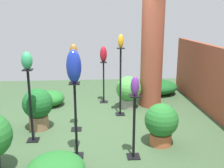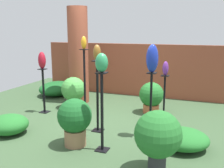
{
  "view_description": "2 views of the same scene",
  "coord_description": "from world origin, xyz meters",
  "px_view_note": "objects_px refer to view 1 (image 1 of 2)",
  "views": [
    {
      "loc": [
        4.86,
        -0.1,
        2.13
      ],
      "look_at": [
        -0.07,
        0.28,
        0.85
      ],
      "focal_mm": 42.0,
      "sensor_mm": 36.0,
      "label": 1
    },
    {
      "loc": [
        2.08,
        -4.79,
        1.92
      ],
      "look_at": [
        0.22,
        0.1,
        0.83
      ],
      "focal_mm": 42.0,
      "sensor_mm": 36.0,
      "label": 2
    }
  ],
  "objects_px": {
    "pedestal_jade": "(31,109)",
    "potted_plant_back_center": "(38,106)",
    "art_vase_cobalt": "(74,66)",
    "pedestal_ruby": "(104,84)",
    "pedestal_violet": "(134,130)",
    "art_vase_bronze": "(74,52)",
    "art_vase_amber": "(121,41)",
    "potted_plant_near_pillar": "(161,123)",
    "pedestal_bronze": "(75,99)",
    "art_vase_ruby": "(103,54)",
    "brick_pillar": "(152,55)",
    "art_vase_violet": "(135,86)",
    "art_vase_jade": "(27,61)",
    "pedestal_amber": "(120,85)",
    "potted_plant_front_right": "(129,90)",
    "pedestal_cobalt": "(76,124)"
  },
  "relations": [
    {
      "from": "art_vase_cobalt",
      "to": "art_vase_jade",
      "type": "xyz_separation_m",
      "value": [
        -0.6,
        -0.8,
        -0.01
      ]
    },
    {
      "from": "pedestal_jade",
      "to": "art_vase_amber",
      "type": "bearing_deg",
      "value": 124.36
    },
    {
      "from": "pedestal_cobalt",
      "to": "art_vase_amber",
      "type": "xyz_separation_m",
      "value": [
        -1.74,
        0.87,
        1.09
      ]
    },
    {
      "from": "brick_pillar",
      "to": "art_vase_amber",
      "type": "bearing_deg",
      "value": -54.32
    },
    {
      "from": "art_vase_bronze",
      "to": "art_vase_amber",
      "type": "xyz_separation_m",
      "value": [
        -0.74,
        0.93,
        0.12
      ]
    },
    {
      "from": "pedestal_bronze",
      "to": "art_vase_violet",
      "type": "xyz_separation_m",
      "value": [
        1.1,
        0.94,
        0.52
      ]
    },
    {
      "from": "pedestal_bronze",
      "to": "art_vase_ruby",
      "type": "xyz_separation_m",
      "value": [
        -1.65,
        0.61,
        0.6
      ]
    },
    {
      "from": "art_vase_amber",
      "to": "potted_plant_near_pillar",
      "type": "distance_m",
      "value": 1.98
    },
    {
      "from": "brick_pillar",
      "to": "pedestal_jade",
      "type": "height_order",
      "value": "brick_pillar"
    },
    {
      "from": "pedestal_jade",
      "to": "art_vase_cobalt",
      "type": "xyz_separation_m",
      "value": [
        0.6,
        0.8,
        0.85
      ]
    },
    {
      "from": "pedestal_jade",
      "to": "art_vase_jade",
      "type": "height_order",
      "value": "art_vase_jade"
    },
    {
      "from": "pedestal_cobalt",
      "to": "art_vase_ruby",
      "type": "xyz_separation_m",
      "value": [
        -2.65,
        0.55,
        0.69
      ]
    },
    {
      "from": "pedestal_jade",
      "to": "art_vase_bronze",
      "type": "relative_size",
      "value": 4.43
    },
    {
      "from": "pedestal_ruby",
      "to": "pedestal_amber",
      "type": "distance_m",
      "value": 0.99
    },
    {
      "from": "art_vase_amber",
      "to": "pedestal_bronze",
      "type": "bearing_deg",
      "value": -51.66
    },
    {
      "from": "art_vase_ruby",
      "to": "potted_plant_back_center",
      "type": "height_order",
      "value": "art_vase_ruby"
    },
    {
      "from": "art_vase_violet",
      "to": "potted_plant_front_right",
      "type": "bearing_deg",
      "value": 174.0
    },
    {
      "from": "art_vase_ruby",
      "to": "potted_plant_front_right",
      "type": "relative_size",
      "value": 0.5
    },
    {
      "from": "pedestal_violet",
      "to": "art_vase_cobalt",
      "type": "xyz_separation_m",
      "value": [
        -0.09,
        -0.88,
        0.98
      ]
    },
    {
      "from": "art_vase_cobalt",
      "to": "art_vase_bronze",
      "type": "bearing_deg",
      "value": -176.32
    },
    {
      "from": "brick_pillar",
      "to": "potted_plant_near_pillar",
      "type": "height_order",
      "value": "brick_pillar"
    },
    {
      "from": "pedestal_violet",
      "to": "art_vase_bronze",
      "type": "bearing_deg",
      "value": -139.36
    },
    {
      "from": "brick_pillar",
      "to": "pedestal_cobalt",
      "type": "xyz_separation_m",
      "value": [
        2.32,
        -1.67,
        -0.7
      ]
    },
    {
      "from": "pedestal_violet",
      "to": "potted_plant_front_right",
      "type": "relative_size",
      "value": 1.3
    },
    {
      "from": "art_vase_cobalt",
      "to": "potted_plant_back_center",
      "type": "relative_size",
      "value": 0.6
    },
    {
      "from": "brick_pillar",
      "to": "art_vase_cobalt",
      "type": "distance_m",
      "value": 2.87
    },
    {
      "from": "art_vase_bronze",
      "to": "pedestal_jade",
      "type": "bearing_deg",
      "value": -61.29
    },
    {
      "from": "pedestal_ruby",
      "to": "art_vase_amber",
      "type": "bearing_deg",
      "value": 19.62
    },
    {
      "from": "pedestal_violet",
      "to": "art_vase_amber",
      "type": "xyz_separation_m",
      "value": [
        -1.84,
        -0.01,
        1.18
      ]
    },
    {
      "from": "art_vase_violet",
      "to": "pedestal_jade",
      "type": "bearing_deg",
      "value": -112.49
    },
    {
      "from": "pedestal_ruby",
      "to": "art_vase_jade",
      "type": "bearing_deg",
      "value": -33.3
    },
    {
      "from": "pedestal_violet",
      "to": "pedestal_amber",
      "type": "xyz_separation_m",
      "value": [
        -1.84,
        -0.01,
        0.23
      ]
    },
    {
      "from": "brick_pillar",
      "to": "pedestal_violet",
      "type": "bearing_deg",
      "value": -18.29
    },
    {
      "from": "art_vase_bronze",
      "to": "art_vase_ruby",
      "type": "distance_m",
      "value": 1.78
    },
    {
      "from": "pedestal_cobalt",
      "to": "pedestal_violet",
      "type": "bearing_deg",
      "value": 84.05
    },
    {
      "from": "pedestal_ruby",
      "to": "pedestal_jade",
      "type": "distance_m",
      "value": 2.45
    },
    {
      "from": "art_vase_jade",
      "to": "potted_plant_near_pillar",
      "type": "distance_m",
      "value": 2.45
    },
    {
      "from": "pedestal_violet",
      "to": "art_vase_violet",
      "type": "distance_m",
      "value": 0.69
    },
    {
      "from": "potted_plant_back_center",
      "to": "art_vase_cobalt",
      "type": "bearing_deg",
      "value": 35.54
    },
    {
      "from": "art_vase_jade",
      "to": "pedestal_amber",
      "type": "bearing_deg",
      "value": 124.36
    },
    {
      "from": "art_vase_ruby",
      "to": "art_vase_amber",
      "type": "bearing_deg",
      "value": 19.62
    },
    {
      "from": "pedestal_ruby",
      "to": "pedestal_amber",
      "type": "height_order",
      "value": "pedestal_amber"
    },
    {
      "from": "art_vase_jade",
      "to": "art_vase_cobalt",
      "type": "bearing_deg",
      "value": 53.0
    },
    {
      "from": "pedestal_ruby",
      "to": "pedestal_bronze",
      "type": "bearing_deg",
      "value": -20.34
    },
    {
      "from": "pedestal_jade",
      "to": "potted_plant_back_center",
      "type": "xyz_separation_m",
      "value": [
        -0.5,
        0.01,
        -0.13
      ]
    },
    {
      "from": "art_vase_amber",
      "to": "art_vase_jade",
      "type": "xyz_separation_m",
      "value": [
        1.14,
        -1.67,
        -0.2
      ]
    },
    {
      "from": "pedestal_bronze",
      "to": "pedestal_violet",
      "type": "bearing_deg",
      "value": 40.64
    },
    {
      "from": "pedestal_violet",
      "to": "potted_plant_back_center",
      "type": "distance_m",
      "value": 2.05
    },
    {
      "from": "pedestal_violet",
      "to": "pedestal_cobalt",
      "type": "bearing_deg",
      "value": -95.95
    },
    {
      "from": "art_vase_cobalt",
      "to": "art_vase_bronze",
      "type": "xyz_separation_m",
      "value": [
        -1.01,
        -0.06,
        0.08
      ]
    }
  ]
}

